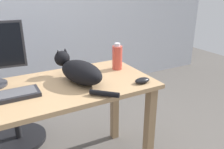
{
  "coord_description": "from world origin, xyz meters",
  "views": [
    {
      "loc": [
        -0.26,
        -1.4,
        1.38
      ],
      "look_at": [
        0.44,
        -0.13,
        0.82
      ],
      "focal_mm": 37.54,
      "sensor_mm": 36.0,
      "label": 1
    }
  ],
  "objects": [
    {
      "name": "cat",
      "position": [
        0.26,
        -0.0,
        0.84
      ],
      "size": [
        0.28,
        0.59,
        0.2
      ],
      "color": "black",
      "rests_on": "desk"
    },
    {
      "name": "computer_mouse",
      "position": [
        0.62,
        -0.23,
        0.78
      ],
      "size": [
        0.11,
        0.06,
        0.04
      ],
      "primitive_type": "ellipsoid",
      "color": "black",
      "rests_on": "desk"
    },
    {
      "name": "desk",
      "position": [
        0.0,
        0.0,
        0.64
      ],
      "size": [
        1.48,
        0.64,
        0.76
      ],
      "color": "tan",
      "rests_on": "ground_plane"
    },
    {
      "name": "office_chair",
      "position": [
        -0.19,
        0.64,
        0.38
      ],
      "size": [
        0.48,
        0.48,
        0.89
      ],
      "color": "black",
      "rests_on": "ground_plane"
    },
    {
      "name": "keyboard",
      "position": [
        -0.24,
        -0.03,
        0.77
      ],
      "size": [
        0.44,
        0.15,
        0.03
      ],
      "color": "#232328",
      "rests_on": "desk"
    },
    {
      "name": "water_bottle",
      "position": [
        0.61,
        0.1,
        0.85
      ],
      "size": [
        0.08,
        0.08,
        0.21
      ],
      "color": "#D84C3D",
      "rests_on": "desk"
    }
  ]
}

